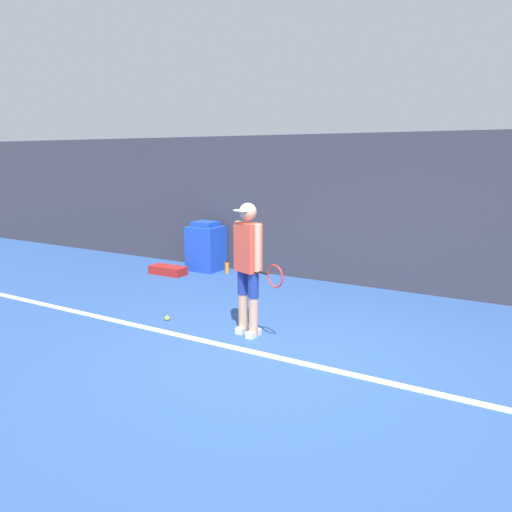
{
  "coord_description": "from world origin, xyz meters",
  "views": [
    {
      "loc": [
        2.67,
        -4.8,
        2.28
      ],
      "look_at": [
        -0.55,
        0.67,
        1.01
      ],
      "focal_mm": 35.0,
      "sensor_mm": 36.0,
      "label": 1
    }
  ],
  "objects_px": {
    "tennis_ball": "(167,318)",
    "equipment_bag": "(168,270)",
    "covered_chair": "(206,247)",
    "tennis_player": "(248,263)",
    "water_bottle": "(227,267)"
  },
  "relations": [
    {
      "from": "equipment_bag",
      "to": "water_bottle",
      "type": "xyz_separation_m",
      "value": [
        0.93,
        0.69,
        0.03
      ]
    },
    {
      "from": "tennis_player",
      "to": "covered_chair",
      "type": "relative_size",
      "value": 1.72
    },
    {
      "from": "tennis_ball",
      "to": "covered_chair",
      "type": "height_order",
      "value": "covered_chair"
    },
    {
      "from": "tennis_player",
      "to": "water_bottle",
      "type": "distance_m",
      "value": 3.62
    },
    {
      "from": "covered_chair",
      "to": "equipment_bag",
      "type": "bearing_deg",
      "value": -120.08
    },
    {
      "from": "water_bottle",
      "to": "covered_chair",
      "type": "bearing_deg",
      "value": 177.69
    },
    {
      "from": "equipment_bag",
      "to": "water_bottle",
      "type": "distance_m",
      "value": 1.16
    },
    {
      "from": "tennis_ball",
      "to": "water_bottle",
      "type": "height_order",
      "value": "water_bottle"
    },
    {
      "from": "tennis_ball",
      "to": "water_bottle",
      "type": "xyz_separation_m",
      "value": [
        -0.9,
        2.87,
        0.08
      ]
    },
    {
      "from": "tennis_ball",
      "to": "water_bottle",
      "type": "bearing_deg",
      "value": 107.47
    },
    {
      "from": "tennis_ball",
      "to": "covered_chair",
      "type": "distance_m",
      "value": 3.25
    },
    {
      "from": "tennis_player",
      "to": "covered_chair",
      "type": "bearing_deg",
      "value": 155.12
    },
    {
      "from": "equipment_bag",
      "to": "tennis_ball",
      "type": "bearing_deg",
      "value": -49.86
    },
    {
      "from": "tennis_ball",
      "to": "equipment_bag",
      "type": "height_order",
      "value": "equipment_bag"
    },
    {
      "from": "covered_chair",
      "to": "tennis_player",
      "type": "bearing_deg",
      "value": -45.78
    }
  ]
}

